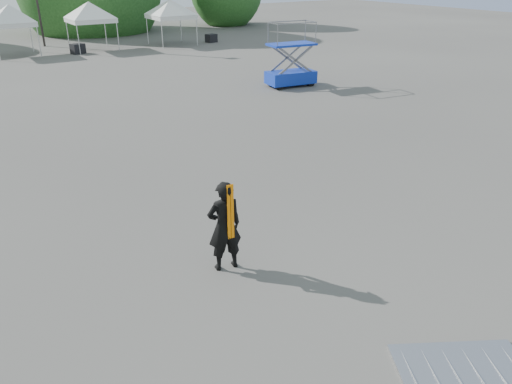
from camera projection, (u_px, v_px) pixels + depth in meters
ground at (210, 222)px, 12.25m from camera, size 120.00×120.00×0.00m
tent_e at (9, 8)px, 32.91m from camera, size 3.91×3.91×3.88m
tent_f at (89, 6)px, 35.19m from camera, size 4.23×4.23×3.88m
tent_g at (170, 3)px, 37.56m from camera, size 4.32×4.32×3.88m
man at (224, 226)px, 10.02m from camera, size 0.78×0.57×1.95m
scissor_lift at (291, 55)px, 25.11m from camera, size 2.59×1.54×3.17m
barrier_mid at (461, 365)px, 7.85m from camera, size 2.30×1.92×0.07m
crate_mid at (78, 49)px, 34.82m from camera, size 1.02×0.89×0.68m
crate_east at (211, 38)px, 39.86m from camera, size 0.94×0.81×0.63m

